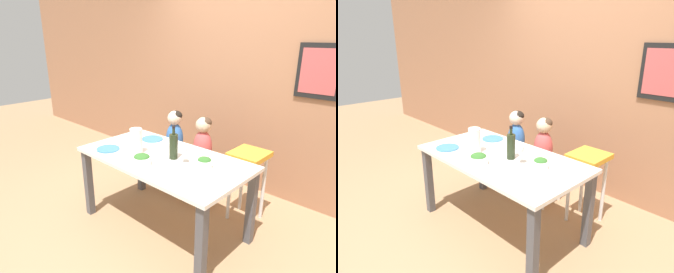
{
  "view_description": "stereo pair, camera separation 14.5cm",
  "coord_description": "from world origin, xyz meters",
  "views": [
    {
      "loc": [
        1.8,
        -1.84,
        1.83
      ],
      "look_at": [
        0.0,
        0.06,
        0.94
      ],
      "focal_mm": 32.0,
      "sensor_mm": 36.0,
      "label": 1
    },
    {
      "loc": [
        1.9,
        -1.74,
        1.83
      ],
      "look_at": [
        0.0,
        0.06,
        0.94
      ],
      "focal_mm": 32.0,
      "sensor_mm": 36.0,
      "label": 2
    }
  ],
  "objects": [
    {
      "name": "dining_table",
      "position": [
        0.0,
        0.0,
        0.65
      ],
      "size": [
        1.6,
        0.85,
        0.76
      ],
      "color": "white",
      "rests_on": "ground_plane"
    },
    {
      "name": "person_child_left",
      "position": [
        -0.48,
        0.69,
        0.74
      ],
      "size": [
        0.22,
        0.19,
        0.54
      ],
      "color": "#3366B2",
      "rests_on": "chair_far_left"
    },
    {
      "name": "salad_bowl_small",
      "position": [
        0.43,
        0.06,
        0.81
      ],
      "size": [
        0.14,
        0.14,
        0.1
      ],
      "color": "white",
      "rests_on": "dining_table"
    },
    {
      "name": "paper_towel_roll",
      "position": [
        -0.25,
        -0.11,
        0.88
      ],
      "size": [
        0.12,
        0.12,
        0.24
      ],
      "color": "white",
      "rests_on": "dining_table"
    },
    {
      "name": "dinner_plate_front_left",
      "position": [
        -0.52,
        -0.25,
        0.77
      ],
      "size": [
        0.23,
        0.23,
        0.01
      ],
      "color": "teal",
      "rests_on": "dining_table"
    },
    {
      "name": "ground_plane",
      "position": [
        0.0,
        0.0,
        0.0
      ],
      "size": [
        14.0,
        14.0,
        0.0
      ],
      "primitive_type": "plane",
      "color": "#9E7A56"
    },
    {
      "name": "wine_bottle",
      "position": [
        0.1,
        0.03,
        0.88
      ],
      "size": [
        0.08,
        0.08,
        0.31
      ],
      "color": "#232D19",
      "rests_on": "dining_table"
    },
    {
      "name": "chair_far_left",
      "position": [
        -0.48,
        0.69,
        0.38
      ],
      "size": [
        0.39,
        0.42,
        0.45
      ],
      "color": "silver",
      "rests_on": "ground_plane"
    },
    {
      "name": "wine_glass_near",
      "position": [
        0.23,
        0.01,
        0.89
      ],
      "size": [
        0.08,
        0.08,
        0.19
      ],
      "color": "white",
      "rests_on": "dining_table"
    },
    {
      "name": "person_child_center",
      "position": [
        -0.06,
        0.69,
        0.74
      ],
      "size": [
        0.22,
        0.19,
        0.54
      ],
      "color": "#C64C4C",
      "rests_on": "chair_far_center"
    },
    {
      "name": "dinner_plate_back_left",
      "position": [
        -0.42,
        0.26,
        0.77
      ],
      "size": [
        0.23,
        0.23,
        0.01
      ],
      "color": "teal",
      "rests_on": "dining_table"
    },
    {
      "name": "chair_far_center",
      "position": [
        -0.06,
        0.69,
        0.38
      ],
      "size": [
        0.39,
        0.42,
        0.45
      ],
      "color": "silver",
      "rests_on": "ground_plane"
    },
    {
      "name": "salad_bowl_large",
      "position": [
        -0.01,
        -0.26,
        0.81
      ],
      "size": [
        0.17,
        0.17,
        0.1
      ],
      "color": "white",
      "rests_on": "dining_table"
    },
    {
      "name": "wall_back",
      "position": [
        0.0,
        1.37,
        1.35
      ],
      "size": [
        10.0,
        0.09,
        2.7
      ],
      "color": "#9E6B4C",
      "rests_on": "ground_plane"
    },
    {
      "name": "chair_right_highchair",
      "position": [
        0.51,
        0.69,
        0.58
      ],
      "size": [
        0.33,
        0.36,
        0.74
      ],
      "color": "silver",
      "rests_on": "ground_plane"
    }
  ]
}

